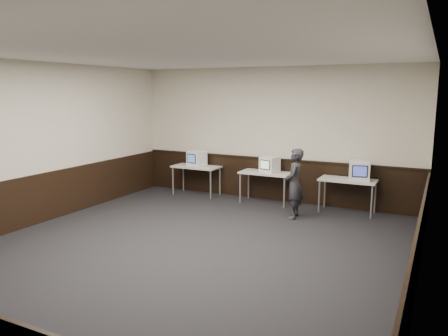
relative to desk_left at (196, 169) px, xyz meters
The scene contains 16 objects.
floor 4.13m from the desk_left, 62.18° to the right, with size 8.00×8.00×0.00m, color black.
ceiling 4.79m from the desk_left, 62.18° to the right, with size 8.00×8.00×0.00m, color white.
back_wall 2.15m from the desk_left, 11.89° to the left, with size 7.00×7.00×0.00m, color beige.
left_wall 4.05m from the desk_left, 113.96° to the right, with size 8.00×8.00×0.00m, color beige.
right_wall 6.56m from the desk_left, 33.69° to the right, with size 8.00×8.00×0.00m, color beige.
wainscot_back 1.95m from the desk_left, 11.31° to the left, with size 6.98×0.04×1.00m, color black.
wainscot_left 3.94m from the desk_left, 113.70° to the right, with size 0.04×7.98×1.00m, color black.
wainscot_right 6.48m from the desk_left, 33.79° to the right, with size 0.04×7.98×1.00m, color black.
wainscot_rail 1.96m from the desk_left, 10.73° to the left, with size 6.98×0.06×0.04m, color black.
desk_left is the anchor object (origin of this frame).
desk_center 1.90m from the desk_left, ahead, with size 1.20×0.60×0.75m.
desk_right 3.80m from the desk_left, ahead, with size 1.20×0.60×0.75m.
emac_left 0.27m from the desk_left, 96.36° to the left, with size 0.46×0.47×0.38m.
emac_center 2.01m from the desk_left, ahead, with size 0.45×0.46×0.37m.
emac_right 4.04m from the desk_left, ahead, with size 0.50×0.52×0.42m.
person 3.02m from the desk_left, 17.32° to the right, with size 0.54×0.35×1.47m, color #26262C.
Camera 1 is at (3.67, -5.87, 2.61)m, focal length 35.00 mm.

